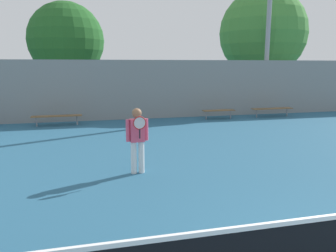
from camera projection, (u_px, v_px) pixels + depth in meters
The scene contains 8 objects.
tennis_player at pixel (137, 137), 7.89m from camera, with size 0.55×0.42×1.61m.
bench_courtside_far at pixel (272, 109), 16.75m from camera, with size 2.17×0.40×0.44m.
bench_adjacent_court at pixel (219, 111), 16.07m from camera, with size 1.60×0.40×0.44m.
bench_by_gate at pixel (57, 116), 14.30m from camera, with size 2.12×0.40×0.44m.
light_pole_far_right at pixel (270, 5), 17.63m from camera, with size 0.90×0.60×9.90m.
back_fence at pixel (155, 89), 16.11m from camera, with size 28.13×0.06×2.86m.
tree_green_tall at pixel (66, 41), 19.14m from camera, with size 4.39×4.39×6.23m.
tree_green_broad at pixel (263, 34), 21.01m from camera, with size 5.54×5.54×7.39m.
Camera 1 is at (-3.23, -2.73, 2.62)m, focal length 35.00 mm.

